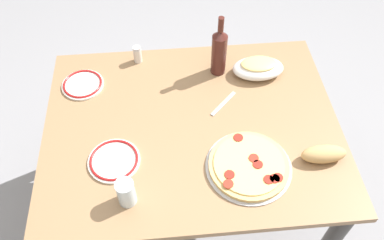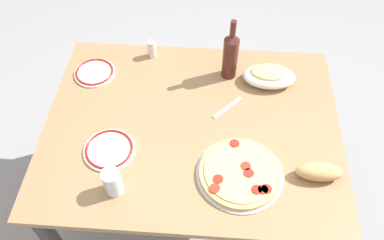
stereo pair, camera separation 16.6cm
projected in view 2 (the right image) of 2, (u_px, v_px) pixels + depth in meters
ground_plane at (192, 204)px, 2.27m from camera, size 8.00×8.00×0.00m
dining_table at (192, 141)px, 1.77m from camera, size 1.26×0.98×0.75m
pepperoni_pizza at (240, 173)px, 1.52m from camera, size 0.34×0.34×0.03m
baked_pasta_dish at (269, 76)px, 1.81m from camera, size 0.24×0.15×0.08m
wine_bottle at (230, 55)px, 1.77m from camera, size 0.07×0.07×0.31m
water_glass at (113, 182)px, 1.44m from camera, size 0.07×0.07×0.12m
side_plate_near at (109, 149)px, 1.59m from camera, size 0.21×0.21×0.02m
side_plate_far at (95, 72)px, 1.86m from camera, size 0.19×0.19×0.02m
bread_loaf at (319, 172)px, 1.50m from camera, size 0.18×0.08×0.07m
spice_shaker at (152, 49)px, 1.91m from camera, size 0.04×0.04×0.09m
fork_right at (227, 108)px, 1.74m from camera, size 0.13×0.13×0.00m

